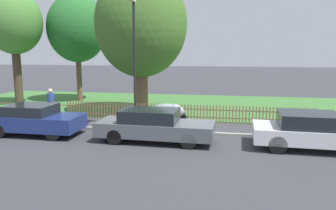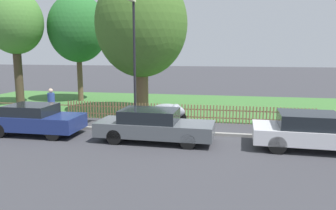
{
  "view_description": "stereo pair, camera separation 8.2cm",
  "coord_description": "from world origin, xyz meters",
  "px_view_note": "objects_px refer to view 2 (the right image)",
  "views": [
    {
      "loc": [
        2.17,
        -13.43,
        3.55
      ],
      "look_at": [
        -0.47,
        0.89,
        1.1
      ],
      "focal_mm": 35.0,
      "sensor_mm": 36.0,
      "label": 1
    },
    {
      "loc": [
        2.25,
        -13.42,
        3.55
      ],
      "look_at": [
        -0.47,
        0.89,
        1.1
      ],
      "focal_mm": 35.0,
      "sensor_mm": 36.0,
      "label": 2
    }
  ],
  "objects_px": {
    "tree_behind_motorcycle": "(78,29)",
    "pedestrian_near_fence": "(51,103)",
    "parked_car_navy_estate": "(312,131)",
    "street_lamp": "(134,48)",
    "covered_motorcycle": "(169,111)",
    "parked_car_silver_hatchback": "(35,119)",
    "tree_mid_park": "(141,25)",
    "parked_car_black_saloon": "(154,125)",
    "tree_nearest_kerb": "(15,23)"
  },
  "relations": [
    {
      "from": "tree_nearest_kerb",
      "to": "parked_car_navy_estate",
      "type": "bearing_deg",
      "value": -22.41
    },
    {
      "from": "parked_car_black_saloon",
      "to": "street_lamp",
      "type": "distance_m",
      "value": 3.74
    },
    {
      "from": "tree_mid_park",
      "to": "parked_car_silver_hatchback",
      "type": "bearing_deg",
      "value": -121.1
    },
    {
      "from": "parked_car_black_saloon",
      "to": "parked_car_navy_estate",
      "type": "relative_size",
      "value": 1.06
    },
    {
      "from": "tree_behind_motorcycle",
      "to": "pedestrian_near_fence",
      "type": "relative_size",
      "value": 4.34
    },
    {
      "from": "parked_car_black_saloon",
      "to": "pedestrian_near_fence",
      "type": "relative_size",
      "value": 2.71
    },
    {
      "from": "parked_car_silver_hatchback",
      "to": "pedestrian_near_fence",
      "type": "bearing_deg",
      "value": 103.5
    },
    {
      "from": "covered_motorcycle",
      "to": "pedestrian_near_fence",
      "type": "height_order",
      "value": "pedestrian_near_fence"
    },
    {
      "from": "parked_car_silver_hatchback",
      "to": "tree_mid_park",
      "type": "bearing_deg",
      "value": 58.68
    },
    {
      "from": "tree_behind_motorcycle",
      "to": "parked_car_navy_estate",
      "type": "bearing_deg",
      "value": -34.61
    },
    {
      "from": "tree_nearest_kerb",
      "to": "pedestrian_near_fence",
      "type": "bearing_deg",
      "value": -42.45
    },
    {
      "from": "covered_motorcycle",
      "to": "tree_mid_park",
      "type": "bearing_deg",
      "value": 133.61
    },
    {
      "from": "covered_motorcycle",
      "to": "tree_behind_motorcycle",
      "type": "xyz_separation_m",
      "value": [
        -7.48,
        6.0,
        4.41
      ]
    },
    {
      "from": "tree_mid_park",
      "to": "pedestrian_near_fence",
      "type": "bearing_deg",
      "value": -141.14
    },
    {
      "from": "parked_car_black_saloon",
      "to": "parked_car_navy_estate",
      "type": "xyz_separation_m",
      "value": [
        5.85,
        0.06,
        0.03
      ]
    },
    {
      "from": "tree_nearest_kerb",
      "to": "tree_mid_park",
      "type": "height_order",
      "value": "tree_mid_park"
    },
    {
      "from": "pedestrian_near_fence",
      "to": "parked_car_silver_hatchback",
      "type": "bearing_deg",
      "value": 96.06
    },
    {
      "from": "parked_car_navy_estate",
      "to": "street_lamp",
      "type": "bearing_deg",
      "value": 167.97
    },
    {
      "from": "parked_car_black_saloon",
      "to": "parked_car_navy_estate",
      "type": "height_order",
      "value": "parked_car_navy_estate"
    },
    {
      "from": "pedestrian_near_fence",
      "to": "street_lamp",
      "type": "xyz_separation_m",
      "value": [
        4.44,
        -0.58,
        2.67
      ]
    },
    {
      "from": "covered_motorcycle",
      "to": "parked_car_navy_estate",
      "type": "bearing_deg",
      "value": -26.13
    },
    {
      "from": "tree_nearest_kerb",
      "to": "covered_motorcycle",
      "type": "bearing_deg",
      "value": -18.63
    },
    {
      "from": "tree_nearest_kerb",
      "to": "pedestrian_near_fence",
      "type": "xyz_separation_m",
      "value": [
        4.82,
        -4.41,
        -4.28
      ]
    },
    {
      "from": "parked_car_black_saloon",
      "to": "tree_behind_motorcycle",
      "type": "distance_m",
      "value": 12.69
    },
    {
      "from": "pedestrian_near_fence",
      "to": "parked_car_black_saloon",
      "type": "bearing_deg",
      "value": 149.49
    },
    {
      "from": "parked_car_silver_hatchback",
      "to": "parked_car_black_saloon",
      "type": "xyz_separation_m",
      "value": [
        5.19,
        -0.11,
        -0.01
      ]
    },
    {
      "from": "parked_car_silver_hatchback",
      "to": "tree_mid_park",
      "type": "relative_size",
      "value": 0.5
    },
    {
      "from": "covered_motorcycle",
      "to": "tree_nearest_kerb",
      "type": "height_order",
      "value": "tree_nearest_kerb"
    },
    {
      "from": "covered_motorcycle",
      "to": "street_lamp",
      "type": "distance_m",
      "value": 3.59
    },
    {
      "from": "tree_nearest_kerb",
      "to": "tree_mid_park",
      "type": "xyz_separation_m",
      "value": [
        8.63,
        -1.34,
        -0.33
      ]
    },
    {
      "from": "parked_car_silver_hatchback",
      "to": "parked_car_black_saloon",
      "type": "relative_size",
      "value": 0.85
    },
    {
      "from": "parked_car_silver_hatchback",
      "to": "tree_mid_park",
      "type": "distance_m",
      "value": 7.58
    },
    {
      "from": "tree_behind_motorcycle",
      "to": "pedestrian_near_fence",
      "type": "height_order",
      "value": "tree_behind_motorcycle"
    },
    {
      "from": "parked_car_silver_hatchback",
      "to": "parked_car_navy_estate",
      "type": "distance_m",
      "value": 11.04
    },
    {
      "from": "pedestrian_near_fence",
      "to": "covered_motorcycle",
      "type": "bearing_deg",
      "value": -179.19
    },
    {
      "from": "parked_car_black_saloon",
      "to": "street_lamp",
      "type": "relative_size",
      "value": 0.8
    },
    {
      "from": "parked_car_silver_hatchback",
      "to": "tree_mid_park",
      "type": "height_order",
      "value": "tree_mid_park"
    },
    {
      "from": "tree_nearest_kerb",
      "to": "street_lamp",
      "type": "bearing_deg",
      "value": -28.32
    },
    {
      "from": "parked_car_navy_estate",
      "to": "covered_motorcycle",
      "type": "distance_m",
      "value": 6.69
    },
    {
      "from": "tree_behind_motorcycle",
      "to": "street_lamp",
      "type": "distance_m",
      "value": 9.76
    },
    {
      "from": "parked_car_silver_hatchback",
      "to": "tree_behind_motorcycle",
      "type": "xyz_separation_m",
      "value": [
        -2.31,
        9.16,
        4.34
      ]
    },
    {
      "from": "tree_nearest_kerb",
      "to": "parked_car_black_saloon",
      "type": "bearing_deg",
      "value": -32.88
    },
    {
      "from": "parked_car_navy_estate",
      "to": "street_lamp",
      "type": "relative_size",
      "value": 0.75
    },
    {
      "from": "parked_car_navy_estate",
      "to": "covered_motorcycle",
      "type": "height_order",
      "value": "parked_car_navy_estate"
    },
    {
      "from": "covered_motorcycle",
      "to": "tree_mid_park",
      "type": "distance_m",
      "value": 5.22
    },
    {
      "from": "parked_car_silver_hatchback",
      "to": "covered_motorcycle",
      "type": "relative_size",
      "value": 2.08
    },
    {
      "from": "tree_nearest_kerb",
      "to": "tree_mid_park",
      "type": "bearing_deg",
      "value": -8.85
    },
    {
      "from": "tree_nearest_kerb",
      "to": "tree_mid_park",
      "type": "relative_size",
      "value": 0.94
    },
    {
      "from": "parked_car_black_saloon",
      "to": "tree_mid_park",
      "type": "xyz_separation_m",
      "value": [
        -1.94,
        5.49,
        4.26
      ]
    },
    {
      "from": "tree_nearest_kerb",
      "to": "tree_behind_motorcycle",
      "type": "distance_m",
      "value": 3.93
    }
  ]
}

